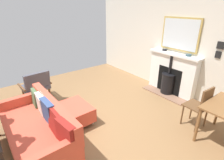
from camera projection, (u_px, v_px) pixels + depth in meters
ground_plane at (82, 124)px, 3.67m from camera, size 5.82×6.06×0.01m
wall_left at (172, 45)px, 4.79m from camera, size 0.12×6.06×2.61m
fireplace at (171, 76)px, 4.80m from camera, size 0.56×1.44×1.15m
mirror_over_mantel at (180, 34)px, 4.43m from camera, size 0.04×1.05×0.84m
mantel_bowl_near at (164, 50)px, 4.81m from camera, size 0.12×0.12×0.04m
mantel_bowl_far at (189, 55)px, 4.29m from camera, size 0.14×0.14×0.05m
sofa at (40, 128)px, 2.97m from camera, size 0.87×1.88×0.83m
ottoman at (76, 112)px, 3.66m from camera, size 0.56×0.77×0.39m
armchair_accent at (36, 85)px, 4.37m from camera, size 0.72×0.64×0.83m
dining_chair_near_fireplace at (201, 105)px, 3.35m from camera, size 0.42×0.42×0.91m
photo_gallery_row at (223, 48)px, 3.74m from camera, size 0.02×0.32×0.37m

